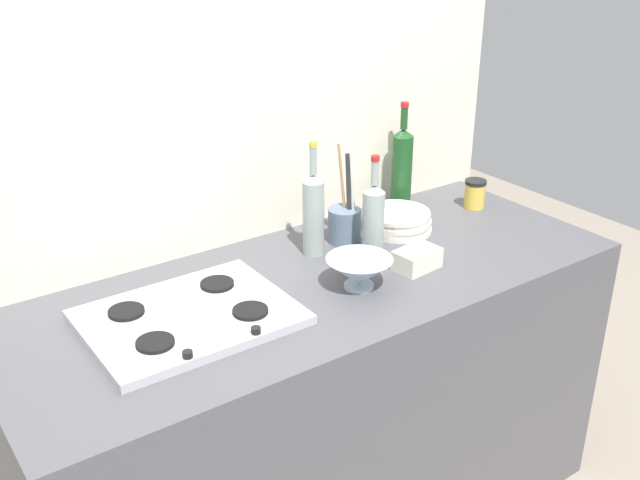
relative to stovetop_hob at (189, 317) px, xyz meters
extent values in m
cube|color=#4C4C51|center=(0.40, 0.00, -0.46)|extent=(1.80, 0.70, 0.90)
cube|color=beige|center=(0.40, 0.38, 0.18)|extent=(1.90, 0.06, 2.19)
cube|color=#B2B2B7|center=(0.00, 0.00, 0.00)|extent=(0.51, 0.39, 0.02)
cylinder|color=black|center=(-0.13, -0.09, 0.02)|extent=(0.09, 0.09, 0.01)
cylinder|color=black|center=(0.13, -0.09, 0.02)|extent=(0.09, 0.09, 0.01)
cylinder|color=black|center=(-0.13, 0.09, 0.02)|extent=(0.09, 0.09, 0.01)
cylinder|color=black|center=(0.13, 0.09, 0.02)|extent=(0.09, 0.09, 0.01)
cylinder|color=black|center=(-0.09, -0.18, 0.02)|extent=(0.02, 0.02, 0.02)
cylinder|color=black|center=(0.09, -0.18, 0.02)|extent=(0.02, 0.02, 0.02)
cylinder|color=silver|center=(0.81, 0.13, -0.01)|extent=(0.21, 0.21, 0.01)
cylinder|color=silver|center=(0.80, 0.13, 0.01)|extent=(0.21, 0.21, 0.01)
cylinder|color=silver|center=(0.81, 0.13, 0.02)|extent=(0.21, 0.21, 0.01)
cylinder|color=silver|center=(0.80, 0.13, 0.03)|extent=(0.21, 0.21, 0.01)
cylinder|color=silver|center=(0.80, 0.13, 0.05)|extent=(0.21, 0.21, 0.01)
cylinder|color=#19471E|center=(0.93, 0.27, 0.12)|extent=(0.07, 0.07, 0.26)
cone|color=#19471E|center=(0.93, 0.27, 0.26)|extent=(0.07, 0.07, 0.02)
cylinder|color=#19471E|center=(0.93, 0.27, 0.31)|extent=(0.02, 0.02, 0.07)
cylinder|color=#B21E1E|center=(0.93, 0.27, 0.35)|extent=(0.03, 0.03, 0.02)
cylinder|color=gray|center=(0.49, 0.15, 0.10)|extent=(0.06, 0.06, 0.23)
cone|color=gray|center=(0.49, 0.15, 0.23)|extent=(0.06, 0.06, 0.02)
cylinder|color=gray|center=(0.49, 0.15, 0.28)|extent=(0.02, 0.02, 0.08)
cylinder|color=gold|center=(0.49, 0.15, 0.33)|extent=(0.02, 0.02, 0.02)
cylinder|color=gray|center=(0.62, 0.03, 0.09)|extent=(0.07, 0.07, 0.20)
cone|color=gray|center=(0.62, 0.03, 0.20)|extent=(0.07, 0.07, 0.02)
cylinder|color=gray|center=(0.62, 0.03, 0.25)|extent=(0.02, 0.02, 0.07)
cylinder|color=#B21E1E|center=(0.62, 0.03, 0.29)|extent=(0.02, 0.02, 0.02)
cylinder|color=silver|center=(0.46, -0.10, -0.01)|extent=(0.08, 0.08, 0.01)
cone|color=silver|center=(0.46, -0.10, 0.04)|extent=(0.18, 0.18, 0.08)
cube|color=silver|center=(0.67, -0.11, 0.02)|extent=(0.14, 0.10, 0.06)
cylinder|color=slate|center=(0.61, 0.16, 0.04)|extent=(0.10, 0.10, 0.11)
cylinder|color=#B7B7B2|center=(0.63, 0.15, 0.15)|extent=(0.01, 0.04, 0.24)
cylinder|color=#997247|center=(0.62, 0.19, 0.16)|extent=(0.01, 0.05, 0.26)
cylinder|color=#262626|center=(0.63, 0.16, 0.15)|extent=(0.02, 0.04, 0.24)
cylinder|color=gold|center=(1.15, 0.13, 0.03)|extent=(0.07, 0.07, 0.09)
cylinder|color=black|center=(1.15, 0.13, 0.08)|extent=(0.07, 0.07, 0.01)
camera|label=1|loc=(-0.66, -1.51, 0.95)|focal=41.60mm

